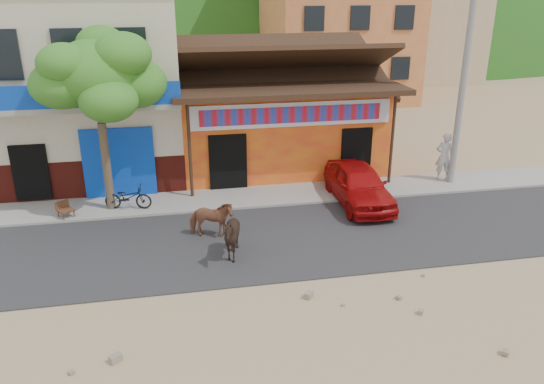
# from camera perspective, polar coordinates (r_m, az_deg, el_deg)

# --- Properties ---
(ground) EXTENTS (120.00, 120.00, 0.00)m
(ground) POSITION_cam_1_polar(r_m,az_deg,el_deg) (14.03, 0.35, -9.88)
(ground) COLOR #9E825B
(ground) RESTS_ON ground
(road) EXTENTS (60.00, 5.00, 0.04)m
(road) POSITION_cam_1_polar(r_m,az_deg,el_deg) (16.18, -1.40, -5.32)
(road) COLOR #28282B
(road) RESTS_ON ground
(sidewalk) EXTENTS (60.00, 2.00, 0.12)m
(sidewalk) POSITION_cam_1_polar(r_m,az_deg,el_deg) (19.32, -3.15, -0.64)
(sidewalk) COLOR gray
(sidewalk) RESTS_ON ground
(dance_club) EXTENTS (8.00, 6.00, 3.60)m
(dance_club) POSITION_cam_1_polar(r_m,az_deg,el_deg) (22.87, 0.35, 7.47)
(dance_club) COLOR orange
(dance_club) RESTS_ON ground
(cafe_building) EXTENTS (7.00, 6.00, 7.00)m
(cafe_building) POSITION_cam_1_polar(r_m,az_deg,el_deg) (22.31, -19.22, 10.42)
(cafe_building) COLOR beige
(cafe_building) RESTS_ON ground
(apartment_front) EXTENTS (9.00, 9.00, 12.00)m
(apartment_front) POSITION_cam_1_polar(r_m,az_deg,el_deg) (37.56, 7.02, 19.21)
(apartment_front) COLOR #CC723F
(apartment_front) RESTS_ON ground
(apartment_rear) EXTENTS (8.00, 8.00, 10.00)m
(apartment_rear) POSITION_cam_1_polar(r_m,az_deg,el_deg) (46.53, 15.74, 17.75)
(apartment_rear) COLOR tan
(apartment_rear) RESTS_ON ground
(tree) EXTENTS (3.00, 3.00, 6.00)m
(tree) POSITION_cam_1_polar(r_m,az_deg,el_deg) (18.19, -17.87, 7.10)
(tree) COLOR #2D721E
(tree) RESTS_ON sidewalk
(utility_pole) EXTENTS (0.24, 0.24, 8.00)m
(utility_pole) POSITION_cam_1_polar(r_m,az_deg,el_deg) (20.92, 19.92, 11.41)
(utility_pole) COLOR gray
(utility_pole) RESTS_ON sidewalk
(cow_tan) EXTENTS (1.47, 0.90, 1.16)m
(cow_tan) POSITION_cam_1_polar(r_m,az_deg,el_deg) (16.28, -6.56, -2.94)
(cow_tan) COLOR brown
(cow_tan) RESTS_ON road
(cow_dark) EXTENTS (1.63, 1.60, 1.36)m
(cow_dark) POSITION_cam_1_polar(r_m,az_deg,el_deg) (14.91, -4.36, -4.82)
(cow_dark) COLOR black
(cow_dark) RESTS_ON road
(red_car) EXTENTS (1.73, 4.17, 1.41)m
(red_car) POSITION_cam_1_polar(r_m,az_deg,el_deg) (18.90, 9.30, 0.83)
(red_car) COLOR #AA0C0C
(red_car) RESTS_ON road
(scooter) EXTENTS (1.66, 0.83, 0.83)m
(scooter) POSITION_cam_1_polar(r_m,az_deg,el_deg) (18.72, -15.23, -0.55)
(scooter) COLOR black
(scooter) RESTS_ON sidewalk
(pedestrian) EXTENTS (0.78, 0.61, 1.89)m
(pedestrian) POSITION_cam_1_polar(r_m,az_deg,el_deg) (21.76, 18.05, 3.67)
(pedestrian) COLOR silver
(pedestrian) RESTS_ON sidewalk
(cafe_chair_right) EXTENTS (0.64, 0.64, 0.98)m
(cafe_chair_right) POSITION_cam_1_polar(r_m,az_deg,el_deg) (18.67, -21.42, -1.12)
(cafe_chair_right) COLOR #4F321A
(cafe_chair_right) RESTS_ON sidewalk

